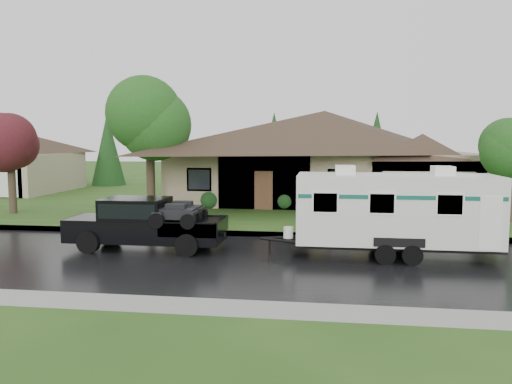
% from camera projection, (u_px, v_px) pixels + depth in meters
% --- Properties ---
extents(ground, '(140.00, 140.00, 0.00)m').
position_uv_depth(ground, '(267.00, 248.00, 18.22)').
color(ground, '#274C17').
rests_on(ground, ground).
extents(road, '(140.00, 8.00, 0.01)m').
position_uv_depth(road, '(260.00, 261.00, 16.25)').
color(road, black).
rests_on(road, ground).
extents(curb, '(140.00, 0.50, 0.15)m').
position_uv_depth(curb, '(273.00, 234.00, 20.43)').
color(curb, gray).
rests_on(curb, ground).
extents(lawn, '(140.00, 26.00, 0.15)m').
position_uv_depth(lawn, '(293.00, 198.00, 32.99)').
color(lawn, '#274C17').
rests_on(lawn, ground).
extents(house_main, '(19.44, 10.80, 6.90)m').
position_uv_depth(house_main, '(329.00, 145.00, 31.17)').
color(house_main, gray).
rests_on(house_main, lawn).
extents(tree_left_green, '(4.15, 4.15, 6.87)m').
position_uv_depth(tree_left_green, '(149.00, 121.00, 25.54)').
color(tree_left_green, '#382B1E').
rests_on(tree_left_green, lawn).
extents(tree_red, '(3.23, 3.23, 5.35)m').
position_uv_depth(tree_red, '(10.00, 141.00, 25.47)').
color(tree_red, '#382B1E').
rests_on(tree_red, lawn).
extents(shrub_row, '(13.60, 1.00, 1.00)m').
position_uv_depth(shrub_row, '(323.00, 201.00, 27.04)').
color(shrub_row, '#143814').
rests_on(shrub_row, lawn).
extents(pickup_truck, '(5.57, 2.12, 1.86)m').
position_uv_depth(pickup_truck, '(143.00, 222.00, 17.94)').
color(pickup_truck, black).
rests_on(pickup_truck, ground).
extents(travel_trailer, '(6.87, 2.41, 3.08)m').
position_uv_depth(travel_trailer, '(395.00, 209.00, 16.67)').
color(travel_trailer, silver).
rests_on(travel_trailer, ground).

